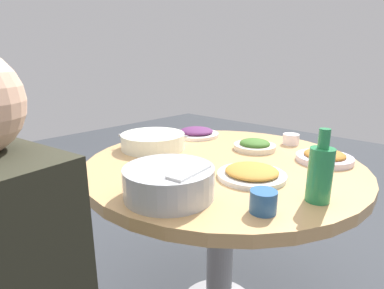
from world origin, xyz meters
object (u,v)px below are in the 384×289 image
(rice_bowl, at_px, (169,181))
(green_bottle, at_px, (320,173))
(round_dining_table, at_px, (222,187))
(dish_stirfry, at_px, (324,157))
(soup_bowl, at_px, (153,142))
(dish_tofu_braise, at_px, (252,173))
(dish_greens, at_px, (255,145))
(tea_cup_far, at_px, (291,139))
(dish_eggplant, at_px, (196,133))
(tea_cup_near, at_px, (263,202))

(rice_bowl, relative_size, green_bottle, 1.26)
(round_dining_table, height_order, dish_stirfry, dish_stirfry)
(round_dining_table, height_order, soup_bowl, soup_bowl)
(soup_bowl, xyz_separation_m, dish_tofu_braise, (0.01, 0.54, -0.02))
(dish_tofu_braise, height_order, green_bottle, green_bottle)
(round_dining_table, xyz_separation_m, dish_greens, (-0.23, 0.01, 0.14))
(round_dining_table, height_order, tea_cup_far, tea_cup_far)
(dish_greens, height_order, tea_cup_far, tea_cup_far)
(soup_bowl, height_order, dish_eggplant, soup_bowl)
(round_dining_table, xyz_separation_m, green_bottle, (0.11, 0.44, 0.21))
(tea_cup_far, bearing_deg, tea_cup_near, 20.07)
(dish_stirfry, height_order, dish_eggplant, same)
(dish_greens, height_order, green_bottle, green_bottle)
(green_bottle, bearing_deg, dish_eggplant, -113.79)
(dish_tofu_braise, xyz_separation_m, tea_cup_near, (0.20, 0.16, 0.01))
(dish_eggplant, distance_m, green_bottle, 0.88)
(soup_bowl, bearing_deg, dish_tofu_braise, 89.42)
(dish_tofu_braise, bearing_deg, rice_bowl, -18.82)
(tea_cup_near, bearing_deg, dish_stirfry, -175.97)
(round_dining_table, relative_size, dish_tofu_braise, 4.64)
(tea_cup_near, bearing_deg, soup_bowl, -106.11)
(soup_bowl, xyz_separation_m, dish_stirfry, (-0.35, 0.67, -0.01))
(round_dining_table, relative_size, dish_stirfry, 5.03)
(green_bottle, relative_size, tea_cup_near, 2.93)
(green_bottle, bearing_deg, dish_tofu_braise, -96.12)
(dish_greens, height_order, tea_cup_near, tea_cup_near)
(round_dining_table, distance_m, dish_tofu_braise, 0.25)
(dish_greens, distance_m, dish_eggplant, 0.38)
(round_dining_table, distance_m, dish_eggplant, 0.46)
(rice_bowl, distance_m, green_bottle, 0.45)
(round_dining_table, bearing_deg, rice_bowl, 13.26)
(round_dining_table, relative_size, rice_bowl, 4.06)
(green_bottle, xyz_separation_m, tea_cup_far, (-0.54, -0.34, -0.06))
(dish_greens, relative_size, tea_cup_near, 2.57)
(round_dining_table, bearing_deg, tea_cup_near, 51.47)
(soup_bowl, distance_m, dish_greens, 0.48)
(dish_stirfry, relative_size, green_bottle, 1.02)
(tea_cup_far, bearing_deg, rice_bowl, -0.15)
(soup_bowl, relative_size, dish_stirfry, 1.33)
(green_bottle, distance_m, tea_cup_far, 0.65)
(tea_cup_far, bearing_deg, dish_stirfry, 54.54)
(dish_eggplant, bearing_deg, round_dining_table, 56.33)
(dish_tofu_braise, distance_m, dish_greens, 0.36)
(dish_tofu_braise, distance_m, tea_cup_near, 0.26)
(dish_tofu_braise, xyz_separation_m, dish_eggplant, (-0.33, -0.56, 0.00))
(tea_cup_far, bearing_deg, dish_greens, -21.90)
(green_bottle, distance_m, tea_cup_near, 0.20)
(rice_bowl, distance_m, dish_stirfry, 0.70)
(dish_eggplant, distance_m, tea_cup_near, 0.89)
(dish_stirfry, relative_size, dish_eggplant, 0.92)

